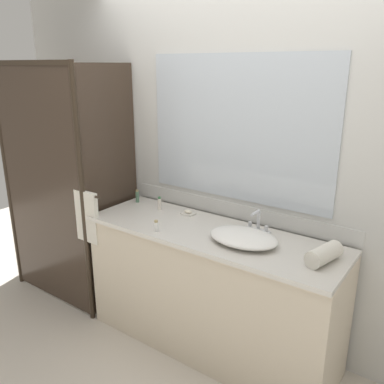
{
  "coord_description": "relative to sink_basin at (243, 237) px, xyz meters",
  "views": [
    {
      "loc": [
        1.35,
        -2.09,
        1.97
      ],
      "look_at": [
        -0.15,
        0.0,
        1.15
      ],
      "focal_mm": 37.72,
      "sensor_mm": 36.0,
      "label": 1
    }
  ],
  "objects": [
    {
      "name": "ground_plane",
      "position": [
        -0.26,
        0.03,
        -0.94
      ],
      "size": [
        8.0,
        8.0,
        0.0
      ],
      "primitive_type": "plane",
      "color": "beige"
    },
    {
      "name": "wall_back_with_mirror",
      "position": [
        -0.26,
        0.37,
        0.37
      ],
      "size": [
        4.4,
        0.06,
        2.6
      ],
      "color": "silver",
      "rests_on": "ground_plane"
    },
    {
      "name": "vanity_cabinet",
      "position": [
        -0.26,
        0.04,
        -0.49
      ],
      "size": [
        1.8,
        0.58,
        0.9
      ],
      "color": "beige",
      "rests_on": "ground_plane"
    },
    {
      "name": "shower_enclosure",
      "position": [
        -1.53,
        -0.16,
        0.08
      ],
      "size": [
        1.2,
        0.59,
        2.0
      ],
      "color": "#2D2319",
      "rests_on": "ground_plane"
    },
    {
      "name": "sink_basin",
      "position": [
        0.0,
        0.0,
        0.0
      ],
      "size": [
        0.45,
        0.32,
        0.07
      ],
      "primitive_type": "ellipsoid",
      "color": "white",
      "rests_on": "vanity_cabinet"
    },
    {
      "name": "faucet",
      "position": [
        -0.0,
        0.2,
        0.01
      ],
      "size": [
        0.17,
        0.12,
        0.16
      ],
      "color": "silver",
      "rests_on": "vanity_cabinet"
    },
    {
      "name": "soap_dish",
      "position": [
        -0.57,
        0.2,
        -0.02
      ],
      "size": [
        0.1,
        0.07,
        0.04
      ],
      "color": "silver",
      "rests_on": "vanity_cabinet"
    },
    {
      "name": "amenity_bottle_conditioner",
      "position": [
        -0.81,
        0.16,
        0.01
      ],
      "size": [
        0.03,
        0.03,
        0.1
      ],
      "color": "silver",
      "rests_on": "vanity_cabinet"
    },
    {
      "name": "amenity_bottle_shampoo",
      "position": [
        -0.56,
        -0.18,
        0.0
      ],
      "size": [
        0.03,
        0.03,
        0.08
      ],
      "color": "white",
      "rests_on": "vanity_cabinet"
    },
    {
      "name": "amenity_bottle_body_wash",
      "position": [
        -1.08,
        0.19,
        0.01
      ],
      "size": [
        0.03,
        0.03,
        0.1
      ],
      "color": "#4C7056",
      "rests_on": "vanity_cabinet"
    },
    {
      "name": "rolled_towel_near_edge",
      "position": [
        0.5,
        0.02,
        0.01
      ],
      "size": [
        0.16,
        0.26,
        0.1
      ],
      "primitive_type": "cylinder",
      "rotation": [
        1.57,
        0.0,
        -0.24
      ],
      "color": "silver",
      "rests_on": "vanity_cabinet"
    }
  ]
}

